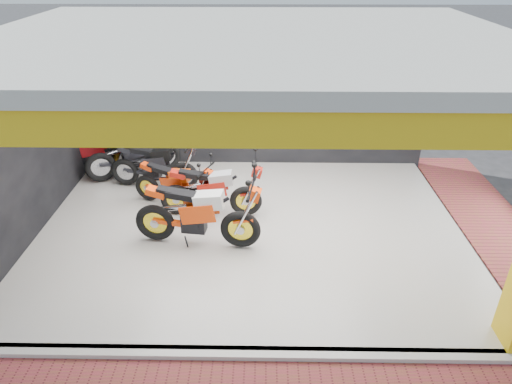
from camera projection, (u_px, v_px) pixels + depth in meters
ground at (247, 304)px, 7.05m from camera, size 80.00×80.00×0.00m
showroom_floor at (251, 230)px, 8.78m from camera, size 8.00×6.00×0.10m
showroom_ceiling at (250, 39)px, 7.09m from camera, size 8.40×6.40×0.20m
back_wall at (254, 97)px, 10.69m from camera, size 8.20×0.20×3.50m
left_wall at (18, 147)px, 8.03m from camera, size 0.20×6.20×3.50m
header_beam_front at (241, 125)px, 4.60m from camera, size 8.40×0.30×0.40m
header_beam_right at (503, 60)px, 7.17m from camera, size 0.30×6.40×0.40m
floor_kerb at (245, 354)px, 6.13m from camera, size 8.00×0.20×0.10m
paver_right at (501, 234)px, 8.73m from camera, size 1.40×7.00×0.03m
moto_hero at (240, 212)px, 7.85m from camera, size 2.50×1.19×1.47m
moto_row_a at (246, 187)px, 8.84m from camera, size 2.15×0.85×1.30m
moto_row_b at (183, 163)px, 9.85m from camera, size 2.17×1.01×1.28m
moto_row_c at (199, 186)px, 9.04m from camera, size 2.03×1.31×1.17m
moto_row_d at (165, 143)px, 10.65m from camera, size 2.46×1.73×1.41m
moto_row_e at (120, 146)px, 10.69m from camera, size 2.17×1.02×1.28m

